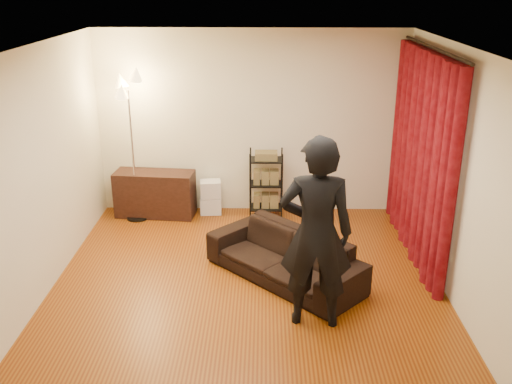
{
  "coord_description": "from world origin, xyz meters",
  "views": [
    {
      "loc": [
        0.19,
        -5.66,
        3.35
      ],
      "look_at": [
        0.1,
        0.3,
        1.1
      ],
      "focal_mm": 40.0,
      "sensor_mm": 36.0,
      "label": 1
    }
  ],
  "objects_px": {
    "sofa": "(284,256)",
    "wire_shelf": "(266,184)",
    "person": "(316,234)",
    "floor_lamp": "(132,149)",
    "storage_boxes": "(211,197)",
    "media_cabinet": "(155,194)"
  },
  "relations": [
    {
      "from": "sofa",
      "to": "wire_shelf",
      "type": "distance_m",
      "value": 1.91
    },
    {
      "from": "person",
      "to": "floor_lamp",
      "type": "bearing_deg",
      "value": -44.07
    },
    {
      "from": "person",
      "to": "storage_boxes",
      "type": "xyz_separation_m",
      "value": [
        -1.32,
        2.87,
        -0.74
      ]
    },
    {
      "from": "person",
      "to": "storage_boxes",
      "type": "distance_m",
      "value": 3.24
    },
    {
      "from": "person",
      "to": "floor_lamp",
      "type": "height_order",
      "value": "floor_lamp"
    },
    {
      "from": "storage_boxes",
      "to": "floor_lamp",
      "type": "relative_size",
      "value": 0.24
    },
    {
      "from": "person",
      "to": "floor_lamp",
      "type": "xyz_separation_m",
      "value": [
        -2.38,
        2.66,
        0.07
      ]
    },
    {
      "from": "media_cabinet",
      "to": "wire_shelf",
      "type": "distance_m",
      "value": 1.66
    },
    {
      "from": "sofa",
      "to": "media_cabinet",
      "type": "bearing_deg",
      "value": 178.95
    },
    {
      "from": "storage_boxes",
      "to": "floor_lamp",
      "type": "distance_m",
      "value": 1.36
    },
    {
      "from": "person",
      "to": "wire_shelf",
      "type": "bearing_deg",
      "value": -76.1
    },
    {
      "from": "storage_boxes",
      "to": "person",
      "type": "bearing_deg",
      "value": -65.4
    },
    {
      "from": "media_cabinet",
      "to": "storage_boxes",
      "type": "distance_m",
      "value": 0.82
    },
    {
      "from": "storage_boxes",
      "to": "wire_shelf",
      "type": "xyz_separation_m",
      "value": [
        0.83,
        -0.09,
        0.25
      ]
    },
    {
      "from": "sofa",
      "to": "storage_boxes",
      "type": "bearing_deg",
      "value": 162.42
    },
    {
      "from": "media_cabinet",
      "to": "storage_boxes",
      "type": "bearing_deg",
      "value": 10.61
    },
    {
      "from": "person",
      "to": "storage_boxes",
      "type": "relative_size",
      "value": 3.86
    },
    {
      "from": "floor_lamp",
      "to": "storage_boxes",
      "type": "bearing_deg",
      "value": 11.38
    },
    {
      "from": "sofa",
      "to": "floor_lamp",
      "type": "relative_size",
      "value": 0.91
    },
    {
      "from": "sofa",
      "to": "person",
      "type": "bearing_deg",
      "value": -28.84
    },
    {
      "from": "wire_shelf",
      "to": "storage_boxes",
      "type": "bearing_deg",
      "value": 150.85
    },
    {
      "from": "person",
      "to": "floor_lamp",
      "type": "relative_size",
      "value": 0.94
    }
  ]
}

